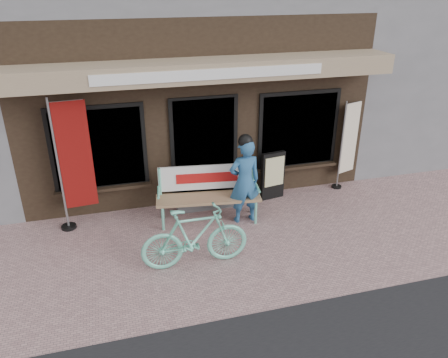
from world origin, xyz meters
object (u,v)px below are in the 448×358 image
object	(u,v)px
person	(245,180)
bicycle	(195,237)
nobori_cream	(348,143)
menu_stand	(273,175)
bench	(208,189)
nobori_red	(73,163)

from	to	relation	value
person	bicycle	xyz separation A→B (m)	(-1.18, -1.15, -0.34)
nobori_cream	menu_stand	bearing A→B (deg)	166.35
bench	person	size ratio (longest dim) A/B	1.15
bicycle	nobori_cream	bearing A→B (deg)	-61.15
person	menu_stand	xyz separation A→B (m)	(0.85, 0.72, -0.33)
bench	bicycle	world-z (taller)	bench
nobori_red	nobori_cream	bearing A→B (deg)	-2.55
bicycle	menu_stand	size ratio (longest dim) A/B	1.67
nobori_red	menu_stand	xyz separation A→B (m)	(3.82, 0.12, -0.75)
bicycle	nobori_cream	size ratio (longest dim) A/B	0.88
bench	nobori_cream	distance (m)	3.32
nobori_red	bench	bearing A→B (deg)	-13.84
person	nobori_cream	bearing A→B (deg)	15.23
person	nobori_cream	distance (m)	2.75
menu_stand	nobori_cream	bearing A→B (deg)	-4.16
person	menu_stand	size ratio (longest dim) A/B	1.69
person	nobori_red	xyz separation A→B (m)	(-2.97, 0.60, 0.42)
person	bicycle	bearing A→B (deg)	-139.25
person	bicycle	size ratio (longest dim) A/B	1.01
bicycle	nobori_cream	xyz separation A→B (m)	(3.78, 2.02, 0.49)
bicycle	menu_stand	distance (m)	2.76
person	nobori_cream	xyz separation A→B (m)	(2.60, 0.87, 0.15)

